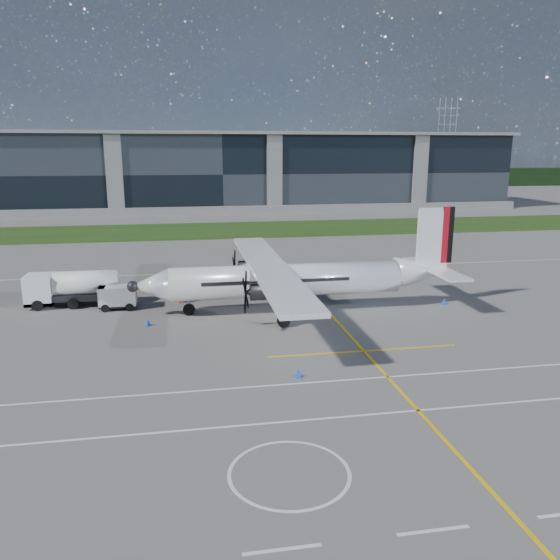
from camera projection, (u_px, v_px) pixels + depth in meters
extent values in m
plane|color=#565452|center=(239.00, 238.00, 77.11)|extent=(400.00, 400.00, 0.00)
cube|color=#1F3D10|center=(234.00, 230.00, 84.77)|extent=(400.00, 18.00, 0.04)
cube|color=black|center=(219.00, 173.00, 113.70)|extent=(120.00, 20.00, 15.00)
cube|color=black|center=(207.00, 180.00, 172.23)|extent=(400.00, 6.00, 6.00)
cube|color=yellow|center=(307.00, 288.00, 48.87)|extent=(0.20, 70.00, 0.01)
cube|color=white|center=(357.00, 416.00, 25.38)|extent=(90.00, 0.15, 0.01)
imported|color=#F25907|center=(180.00, 290.00, 43.96)|extent=(0.68, 0.90, 2.11)
cone|color=blue|center=(250.00, 272.00, 54.29)|extent=(0.36, 0.36, 0.50)
cone|color=blue|center=(148.00, 322.00, 38.35)|extent=(0.36, 0.36, 0.50)
cone|color=blue|center=(444.00, 301.00, 43.71)|extent=(0.36, 0.36, 0.50)
cone|color=blue|center=(299.00, 373.00, 29.68)|extent=(0.36, 0.36, 0.50)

